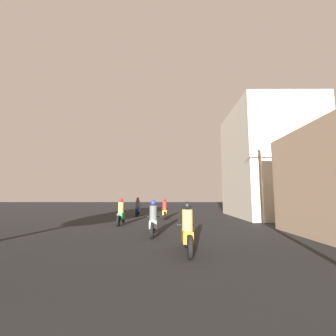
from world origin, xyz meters
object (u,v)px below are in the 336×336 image
(motorcycle_white, at_px, (153,221))
(building_right_far, at_px, (268,162))
(motorcycle_yellow, at_px, (165,210))
(motorcycle_blue, at_px, (138,208))
(motorcycle_orange, at_px, (187,232))
(motorcycle_green, at_px, (121,214))

(motorcycle_white, xyz_separation_m, building_right_far, (8.83, 8.38, 3.79))
(motorcycle_yellow, xyz_separation_m, building_right_far, (8.48, 1.43, 3.79))
(motorcycle_blue, bearing_deg, building_right_far, 4.45)
(motorcycle_white, relative_size, motorcycle_blue, 1.07)
(motorcycle_orange, xyz_separation_m, motorcycle_white, (-1.24, 2.95, 0.00))
(motorcycle_blue, relative_size, building_right_far, 0.23)
(motorcycle_white, xyz_separation_m, motorcycle_yellow, (0.35, 6.95, 0.00))
(motorcycle_orange, xyz_separation_m, motorcycle_green, (-3.37, 6.41, 0.01))
(motorcycle_blue, height_order, building_right_far, building_right_far)
(motorcycle_green, height_order, motorcycle_blue, motorcycle_blue)
(motorcycle_green, bearing_deg, building_right_far, 25.20)
(motorcycle_yellow, bearing_deg, motorcycle_green, -125.63)
(motorcycle_white, bearing_deg, motorcycle_yellow, 83.56)
(motorcycle_orange, relative_size, motorcycle_green, 1.03)
(building_right_far, bearing_deg, motorcycle_white, -136.49)
(motorcycle_white, relative_size, building_right_far, 0.24)
(motorcycle_orange, relative_size, building_right_far, 0.23)
(motorcycle_green, xyz_separation_m, motorcycle_blue, (0.17, 5.83, 0.01))
(motorcycle_yellow, bearing_deg, building_right_far, 9.40)
(motorcycle_orange, bearing_deg, building_right_far, 59.65)
(motorcycle_orange, bearing_deg, motorcycle_green, 121.19)
(motorcycle_white, relative_size, motorcycle_yellow, 1.10)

